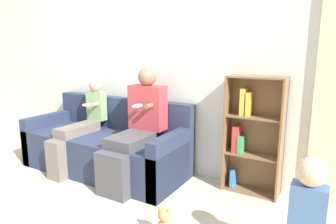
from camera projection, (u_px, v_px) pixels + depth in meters
ground_plane at (89, 189)px, 3.17m from camera, size 14.00×14.00×0.00m
back_wall at (139, 64)px, 3.73m from camera, size 10.00×0.06×2.55m
couch at (106, 147)px, 3.64m from camera, size 2.02×0.83×0.85m
adult_seated at (136, 125)px, 3.23m from camera, size 0.42×0.80×1.26m
child_seated at (79, 126)px, 3.61m from camera, size 0.25×0.82×1.09m
toddler_standing at (307, 215)px, 1.85m from camera, size 0.21×0.18×0.82m
bookshelf at (252, 134)px, 3.03m from camera, size 0.56×0.23×1.20m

